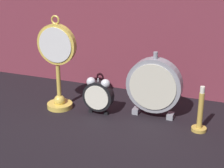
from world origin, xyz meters
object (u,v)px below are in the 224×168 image
Objects in this scene: mantel_clock_silver at (154,86)px; brass_candlestick at (200,116)px; alarm_clock_twin_bell at (98,94)px; pocket_watch_on_stand at (58,65)px.

mantel_clock_silver is 0.17m from brass_candlestick.
alarm_clock_twin_bell is at bearing 179.46° from brass_candlestick.
pocket_watch_on_stand is 0.48m from brass_candlestick.
mantel_clock_silver is at bearing 162.62° from brass_candlestick.
mantel_clock_silver is 1.52× the size of brass_candlestick.
mantel_clock_silver reaches higher than alarm_clock_twin_bell.
pocket_watch_on_stand is 0.16m from alarm_clock_twin_bell.
pocket_watch_on_stand is at bearing -178.39° from alarm_clock_twin_bell.
alarm_clock_twin_bell is 0.18m from mantel_clock_silver.
mantel_clock_silver is (0.31, 0.05, -0.05)m from pocket_watch_on_stand.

